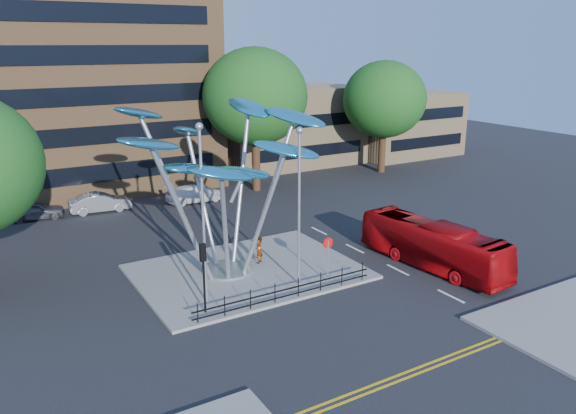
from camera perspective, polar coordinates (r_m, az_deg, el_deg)
ground at (r=27.44m, az=3.55°, el=-10.49°), size 120.00×120.00×0.00m
traffic_island at (r=31.64m, az=-4.13°, el=-6.56°), size 12.00×9.00×0.15m
double_yellow_near at (r=23.39m, az=12.19°, el=-15.98°), size 40.00×0.12×0.01m
double_yellow_far at (r=23.21m, az=12.71°, el=-16.30°), size 40.00×0.12×0.01m
brick_tower at (r=52.78m, az=-23.35°, el=17.96°), size 25.00×15.00×30.00m
low_building_near at (r=58.98m, az=0.01°, el=8.21°), size 15.00×8.00×8.00m
low_building_far at (r=65.77m, az=11.57°, el=8.29°), size 12.00×8.00×7.00m
tree_right at (r=47.69m, az=-3.37°, el=11.12°), size 8.80×8.80×12.11m
tree_far at (r=55.63m, az=9.76°, el=10.70°), size 8.00×8.00×10.81m
leaf_sculpture at (r=29.83m, az=-6.83°, el=5.61°), size 12.72×9.54×9.51m
street_lamp_left at (r=26.39m, az=-8.69°, el=0.74°), size 0.36×0.36×8.80m
street_lamp_right at (r=28.22m, az=1.14°, el=1.41°), size 0.36×0.36×8.30m
traffic_light_island at (r=26.21m, az=-8.61°, el=-5.70°), size 0.28×0.18×3.42m
no_entry_sign_island at (r=29.64m, az=4.07°, el=-4.55°), size 0.60×0.10×2.45m
pedestrian_railing_front at (r=27.99m, az=-0.12°, el=-8.62°), size 10.00×0.06×1.00m
red_bus at (r=33.02m, az=14.48°, el=-3.74°), size 3.03×9.63×2.64m
pedestrian at (r=32.31m, az=-2.95°, el=-4.39°), size 0.68×0.66×1.58m
parked_car_left at (r=44.62m, az=-24.30°, el=-0.31°), size 4.19×2.20×1.36m
parked_car_mid at (r=44.81m, az=-18.55°, el=0.44°), size 4.57×1.92×1.47m
parked_car_right at (r=45.85m, az=-9.46°, el=1.36°), size 4.72×2.08×1.35m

